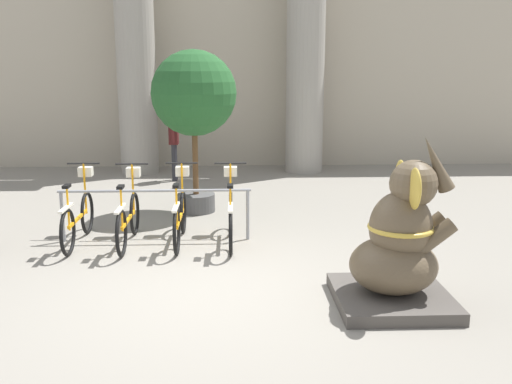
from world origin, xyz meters
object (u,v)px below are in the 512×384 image
at_px(bicycle_0, 78,216).
at_px(bicycle_2, 180,215).
at_px(bicycle_3, 231,215).
at_px(bicycle_1, 129,216).
at_px(potted_tree, 194,98).
at_px(elephant_statue, 399,248).
at_px(person_pedestrian, 174,136).

xyz_separation_m(bicycle_0, bicycle_2, (1.46, -0.02, 0.00)).
height_order(bicycle_0, bicycle_3, same).
bearing_deg(bicycle_3, bicycle_1, -179.76).
distance_m(bicycle_1, potted_tree, 2.60).
bearing_deg(bicycle_3, elephant_statue, -52.12).
bearing_deg(bicycle_3, potted_tree, 108.25).
relative_size(bicycle_3, potted_tree, 0.61).
height_order(bicycle_0, bicycle_1, same).
xyz_separation_m(bicycle_0, elephant_statue, (3.98, -2.36, 0.22)).
xyz_separation_m(bicycle_1, bicycle_3, (1.46, 0.01, 0.00)).
height_order(bicycle_1, bicycle_3, same).
relative_size(bicycle_1, person_pedestrian, 1.01).
xyz_separation_m(bicycle_0, person_pedestrian, (0.92, 4.68, 0.61)).
xyz_separation_m(person_pedestrian, potted_tree, (0.66, -2.88, 0.97)).
relative_size(bicycle_1, elephant_statue, 0.93).
bearing_deg(elephant_statue, bicycle_0, 149.31).
bearing_deg(bicycle_2, bicycle_0, 179.17).
height_order(elephant_statue, person_pedestrian, elephant_statue).
relative_size(bicycle_0, elephant_statue, 0.93).
bearing_deg(potted_tree, bicycle_2, -93.64).
xyz_separation_m(bicycle_3, potted_tree, (-0.62, 1.87, 1.58)).
bearing_deg(bicycle_0, person_pedestrian, 78.84).
bearing_deg(person_pedestrian, bicycle_1, -92.30).
bearing_deg(potted_tree, person_pedestrian, 102.86).
bearing_deg(bicycle_1, elephant_statue, -35.15).
bearing_deg(elephant_statue, bicycle_2, 137.07).
xyz_separation_m(bicycle_3, person_pedestrian, (-1.27, 4.75, 0.61)).
xyz_separation_m(bicycle_0, bicycle_3, (2.20, -0.07, 0.00)).
xyz_separation_m(bicycle_2, potted_tree, (0.12, 1.82, 1.58)).
bearing_deg(elephant_statue, person_pedestrian, 113.47).
distance_m(elephant_statue, potted_tree, 4.99).
distance_m(bicycle_0, bicycle_1, 0.74).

